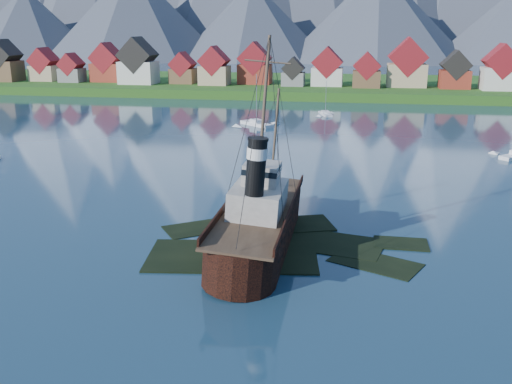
# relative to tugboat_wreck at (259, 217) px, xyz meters

# --- Properties ---
(ground) EXTENTS (1400.00, 1400.00, 0.00)m
(ground) POSITION_rel_tugboat_wreck_xyz_m (0.94, -2.82, -3.04)
(ground) COLOR #1A3549
(ground) RESTS_ON ground
(shoal) EXTENTS (31.71, 21.24, 1.14)m
(shoal) POSITION_rel_tugboat_wreck_xyz_m (2.72, -0.67, -3.39)
(shoal) COLOR black
(shoal) RESTS_ON ground
(shore_bank) EXTENTS (600.00, 80.00, 3.20)m
(shore_bank) POSITION_rel_tugboat_wreck_xyz_m (0.94, 167.18, -3.04)
(shore_bank) COLOR #184E16
(shore_bank) RESTS_ON ground
(seawall) EXTENTS (600.00, 2.50, 2.00)m
(seawall) POSITION_rel_tugboat_wreck_xyz_m (0.94, 129.18, -3.04)
(seawall) COLOR #3F3D38
(seawall) RESTS_ON ground
(town) EXTENTS (250.96, 16.69, 17.30)m
(town) POSITION_rel_tugboat_wreck_xyz_m (-32.18, 149.36, 5.94)
(town) COLOR maroon
(town) RESTS_ON ground
(tugboat_wreck) EXTENTS (7.10, 30.59, 24.24)m
(tugboat_wreck) POSITION_rel_tugboat_wreck_xyz_m (0.00, 0.00, 0.00)
(tugboat_wreck) COLOR black
(tugboat_wreck) RESTS_ON ground
(sailboat_c) EXTENTS (9.29, 8.70, 13.14)m
(sailboat_c) POSITION_rel_tugboat_wreck_xyz_m (-14.13, 78.20, -2.75)
(sailboat_c) COLOR silver
(sailboat_c) RESTS_ON ground
(sailboat_e) EXTENTS (4.43, 8.79, 9.89)m
(sailboat_e) POSITION_rel_tugboat_wreck_xyz_m (1.63, 99.06, -2.83)
(sailboat_e) COLOR silver
(sailboat_e) RESTS_ON ground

